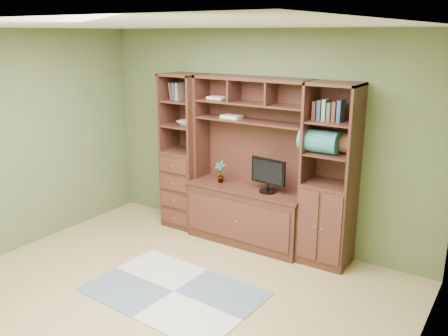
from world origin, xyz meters
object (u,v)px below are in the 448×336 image
Objects in this scene: right_tower at (330,176)px; left_tower at (184,152)px; center_hutch at (247,164)px; monitor at (268,169)px.

left_tower is at bearing 180.00° from right_tower.
left_tower is (-1.00, 0.04, 0.00)m from center_hutch.
left_tower is at bearing 177.71° from center_hutch.
left_tower reaches higher than monitor.
center_hutch is 3.65× the size of monitor.
left_tower is at bearing -176.66° from monitor.
left_tower and right_tower have the same top height.
center_hutch is at bearing -179.95° from monitor.
center_hutch is 1.03m from right_tower.
left_tower is 3.65× the size of monitor.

